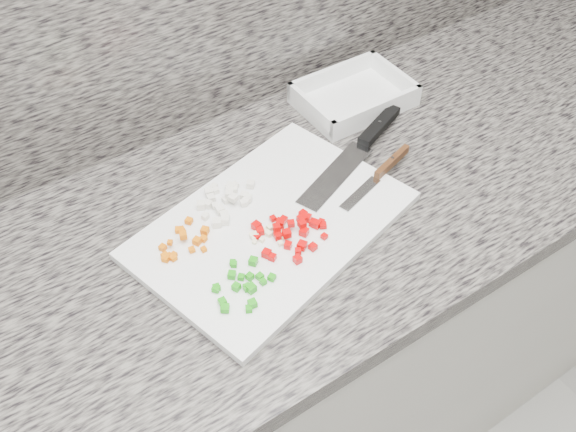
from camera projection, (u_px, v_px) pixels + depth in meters
name	position (u px, v px, depth m)	size (l,w,h in m)	color
cabinet	(239.00, 377.00, 1.42)	(3.92, 0.62, 0.86)	silver
countertop	(225.00, 244.00, 1.10)	(3.96, 0.64, 0.04)	#605C55
cutting_board	(272.00, 225.00, 1.09)	(0.45, 0.30, 0.02)	white
carrot_pile	(184.00, 242.00, 1.05)	(0.10, 0.08, 0.02)	#DC6504
onion_pile	(225.00, 203.00, 1.11)	(0.12, 0.10, 0.02)	white
green_pepper_pile	(242.00, 285.00, 0.99)	(0.11, 0.10, 0.01)	#1A960D
red_pepper_pile	(291.00, 232.00, 1.06)	(0.13, 0.11, 0.02)	#C40203
garlic_pile	(267.00, 234.00, 1.06)	(0.06, 0.05, 0.01)	#F5EFBD
chef_knife	(365.00, 142.00, 1.22)	(0.32, 0.16, 0.02)	#BABDC1
paring_knife	(384.00, 170.00, 1.17)	(0.20, 0.07, 0.02)	#BABDC1
tray	(354.00, 97.00, 1.33)	(0.23, 0.16, 0.05)	white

